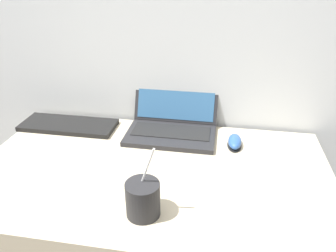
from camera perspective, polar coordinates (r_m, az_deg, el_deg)
The scene contains 5 objects.
desk at distance 1.39m, azimuth -2.52°, elevation -19.46°, with size 1.25×0.74×0.70m.
laptop at distance 1.38m, azimuth 0.85°, elevation 1.16°, with size 0.36×0.31×0.24m.
drink_cup at distance 0.95m, azimuth -4.40°, elevation -12.47°, with size 0.10×0.10×0.23m.
computer_mouse at distance 1.32m, azimuth 11.54°, elevation -2.72°, with size 0.06×0.11×0.04m.
external_keyboard at distance 1.50m, azimuth -16.92°, elevation 0.16°, with size 0.41×0.16×0.02m.
Camera 1 is at (0.22, -0.57, 1.36)m, focal length 35.00 mm.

